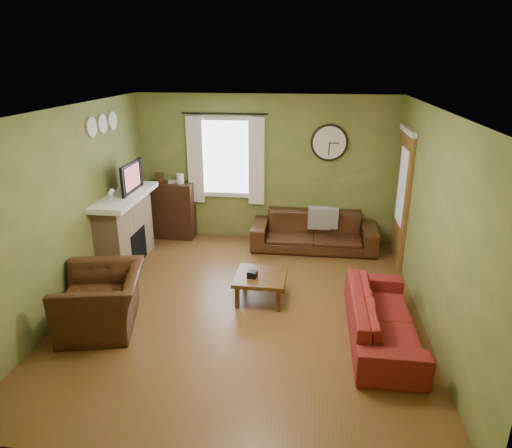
# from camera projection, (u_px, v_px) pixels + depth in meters

# --- Properties ---
(floor) EXTENTS (4.60, 5.20, 0.00)m
(floor) POSITION_uv_depth(u_px,v_px,m) (245.00, 307.00, 6.16)
(floor) COLOR brown
(floor) RESTS_ON ground
(ceiling) EXTENTS (4.60, 5.20, 0.00)m
(ceiling) POSITION_uv_depth(u_px,v_px,m) (243.00, 110.00, 5.27)
(ceiling) COLOR white
(ceiling) RESTS_ON ground
(wall_left) EXTENTS (0.00, 5.20, 2.60)m
(wall_left) POSITION_uv_depth(u_px,v_px,m) (71.00, 209.00, 5.98)
(wall_left) COLOR olive
(wall_left) RESTS_ON ground
(wall_right) EXTENTS (0.00, 5.20, 2.60)m
(wall_right) POSITION_uv_depth(u_px,v_px,m) (434.00, 223.00, 5.45)
(wall_right) COLOR olive
(wall_right) RESTS_ON ground
(wall_back) EXTENTS (4.60, 0.00, 2.60)m
(wall_back) POSITION_uv_depth(u_px,v_px,m) (266.00, 169.00, 8.14)
(wall_back) COLOR olive
(wall_back) RESTS_ON ground
(wall_front) EXTENTS (4.60, 0.00, 2.60)m
(wall_front) POSITION_uv_depth(u_px,v_px,m) (191.00, 332.00, 3.29)
(wall_front) COLOR olive
(wall_front) RESTS_ON ground
(fireplace) EXTENTS (0.40, 1.40, 1.10)m
(fireplace) POSITION_uv_depth(u_px,v_px,m) (125.00, 232.00, 7.29)
(fireplace) COLOR tan
(fireplace) RESTS_ON floor
(firebox) EXTENTS (0.04, 0.60, 0.55)m
(firebox) POSITION_uv_depth(u_px,v_px,m) (138.00, 247.00, 7.35)
(firebox) COLOR black
(firebox) RESTS_ON fireplace
(mantel) EXTENTS (0.58, 1.60, 0.08)m
(mantel) POSITION_uv_depth(u_px,v_px,m) (124.00, 196.00, 7.09)
(mantel) COLOR white
(mantel) RESTS_ON fireplace
(tv) EXTENTS (0.08, 0.60, 0.35)m
(tv) POSITION_uv_depth(u_px,v_px,m) (127.00, 181.00, 7.15)
(tv) COLOR black
(tv) RESTS_ON mantel
(tv_screen) EXTENTS (0.02, 0.62, 0.36)m
(tv_screen) POSITION_uv_depth(u_px,v_px,m) (132.00, 177.00, 7.12)
(tv_screen) COLOR #994C3F
(tv_screen) RESTS_ON mantel
(medallion_left) EXTENTS (0.28, 0.28, 0.03)m
(medallion_left) POSITION_uv_depth(u_px,v_px,m) (92.00, 127.00, 6.40)
(medallion_left) COLOR white
(medallion_left) RESTS_ON wall_left
(medallion_mid) EXTENTS (0.28, 0.28, 0.03)m
(medallion_mid) POSITION_uv_depth(u_px,v_px,m) (102.00, 124.00, 6.73)
(medallion_mid) COLOR white
(medallion_mid) RESTS_ON wall_left
(medallion_right) EXTENTS (0.28, 0.28, 0.03)m
(medallion_right) POSITION_uv_depth(u_px,v_px,m) (112.00, 121.00, 7.06)
(medallion_right) COLOR white
(medallion_right) RESTS_ON wall_left
(window_pane) EXTENTS (1.00, 0.02, 1.30)m
(window_pane) POSITION_uv_depth(u_px,v_px,m) (227.00, 157.00, 8.14)
(window_pane) COLOR silver
(window_pane) RESTS_ON wall_back
(curtain_rod) EXTENTS (0.03, 0.03, 1.50)m
(curtain_rod) POSITION_uv_depth(u_px,v_px,m) (224.00, 114.00, 7.78)
(curtain_rod) COLOR black
(curtain_rod) RESTS_ON wall_back
(curtain_left) EXTENTS (0.28, 0.04, 1.55)m
(curtain_left) POSITION_uv_depth(u_px,v_px,m) (195.00, 160.00, 8.12)
(curtain_left) COLOR white
(curtain_left) RESTS_ON wall_back
(curtain_right) EXTENTS (0.28, 0.04, 1.55)m
(curtain_right) POSITION_uv_depth(u_px,v_px,m) (256.00, 162.00, 8.00)
(curtain_right) COLOR white
(curtain_right) RESTS_ON wall_back
(wall_clock) EXTENTS (0.64, 0.06, 0.64)m
(wall_clock) POSITION_uv_depth(u_px,v_px,m) (329.00, 143.00, 7.80)
(wall_clock) COLOR white
(wall_clock) RESTS_ON wall_back
(door) EXTENTS (0.05, 0.90, 2.10)m
(door) POSITION_uv_depth(u_px,v_px,m) (402.00, 199.00, 7.27)
(door) COLOR brown
(door) RESTS_ON floor
(bookshelf) EXTENTS (0.87, 0.37, 1.04)m
(bookshelf) POSITION_uv_depth(u_px,v_px,m) (171.00, 210.00, 8.42)
(bookshelf) COLOR black
(bookshelf) RESTS_ON floor
(book) EXTENTS (0.23, 0.26, 0.02)m
(book) POSITION_uv_depth(u_px,v_px,m) (168.00, 187.00, 8.29)
(book) COLOR #4A2E13
(book) RESTS_ON bookshelf
(sofa_brown) EXTENTS (2.15, 0.84, 0.63)m
(sofa_brown) POSITION_uv_depth(u_px,v_px,m) (314.00, 231.00, 7.97)
(sofa_brown) COLOR #381E10
(sofa_brown) RESTS_ON floor
(pillow_left) EXTENTS (0.40, 0.13, 0.40)m
(pillow_left) POSITION_uv_depth(u_px,v_px,m) (320.00, 218.00, 7.91)
(pillow_left) COLOR #96969A
(pillow_left) RESTS_ON sofa_brown
(pillow_right) EXTENTS (0.38, 0.15, 0.37)m
(pillow_right) POSITION_uv_depth(u_px,v_px,m) (327.00, 218.00, 7.92)
(pillow_right) COLOR #96969A
(pillow_right) RESTS_ON sofa_brown
(sofa_red) EXTENTS (0.75, 1.92, 0.56)m
(sofa_red) POSITION_uv_depth(u_px,v_px,m) (383.00, 318.00, 5.38)
(sofa_red) COLOR maroon
(sofa_red) RESTS_ON floor
(armchair) EXTENTS (1.20, 1.30, 0.72)m
(armchair) POSITION_uv_depth(u_px,v_px,m) (102.00, 300.00, 5.60)
(armchair) COLOR #381E10
(armchair) RESTS_ON floor
(coffee_table) EXTENTS (0.72, 0.72, 0.37)m
(coffee_table) POSITION_uv_depth(u_px,v_px,m) (261.00, 287.00, 6.29)
(coffee_table) COLOR #4A2E13
(coffee_table) RESTS_ON floor
(tissue_box) EXTENTS (0.14, 0.14, 0.09)m
(tissue_box) POSITION_uv_depth(u_px,v_px,m) (252.00, 275.00, 6.16)
(tissue_box) COLOR black
(tissue_box) RESTS_ON coffee_table
(wine_glass_a) EXTENTS (0.06, 0.06, 0.18)m
(wine_glass_a) POSITION_uv_depth(u_px,v_px,m) (110.00, 198.00, 6.57)
(wine_glass_a) COLOR white
(wine_glass_a) RESTS_ON mantel
(wine_glass_b) EXTENTS (0.07, 0.07, 0.20)m
(wine_glass_b) POSITION_uv_depth(u_px,v_px,m) (112.00, 196.00, 6.63)
(wine_glass_b) COLOR white
(wine_glass_b) RESTS_ON mantel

